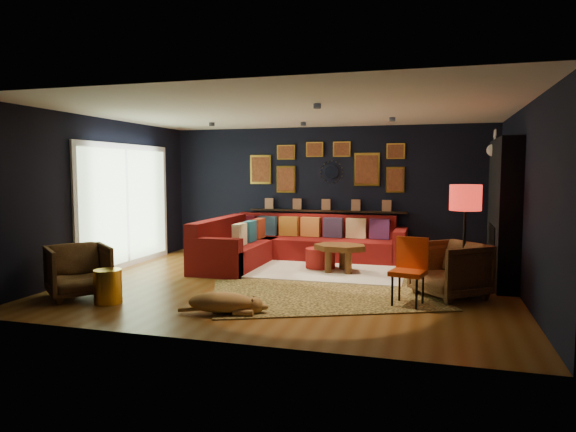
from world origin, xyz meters
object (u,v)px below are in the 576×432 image
(pouf, at_px, (320,258))
(armchair_left, at_px, (78,268))
(sectional, at_px, (285,245))
(gold_stool, at_px, (108,286))
(dog, at_px, (221,298))
(orange_chair, at_px, (410,266))
(armchair_right, at_px, (450,267))
(coffee_table, at_px, (340,250))
(floor_lamp, at_px, (465,203))

(pouf, relative_size, armchair_left, 0.66)
(sectional, xyz_separation_m, armchair_left, (-1.94, -3.37, 0.07))
(armchair_left, distance_m, gold_stool, 0.63)
(dog, bearing_deg, orange_chair, 15.58)
(armchair_left, height_order, armchair_right, armchair_right)
(sectional, distance_m, pouf, 0.99)
(armchair_right, bearing_deg, orange_chair, -83.70)
(pouf, bearing_deg, armchair_left, -134.18)
(pouf, relative_size, armchair_right, 0.62)
(orange_chair, bearing_deg, armchair_left, -156.22)
(armchair_right, height_order, gold_stool, armchair_right)
(gold_stool, height_order, orange_chair, orange_chair)
(pouf, bearing_deg, sectional, 146.34)
(armchair_left, bearing_deg, gold_stool, -65.61)
(coffee_table, distance_m, dog, 2.99)
(armchair_left, distance_m, armchair_right, 5.05)
(coffee_table, height_order, dog, coffee_table)
(armchair_right, relative_size, floor_lamp, 0.55)
(coffee_table, xyz_separation_m, pouf, (-0.39, 0.23, -0.19))
(coffee_table, xyz_separation_m, gold_stool, (-2.56, -2.77, -0.18))
(sectional, bearing_deg, armchair_left, -119.86)
(floor_lamp, bearing_deg, gold_stool, -159.32)
(armchair_right, xyz_separation_m, gold_stool, (-4.28, -1.54, -0.20))
(sectional, height_order, armchair_right, sectional)
(armchair_left, relative_size, orange_chair, 0.91)
(armchair_left, distance_m, orange_chair, 4.44)
(coffee_table, distance_m, floor_lamp, 2.37)
(pouf, bearing_deg, coffee_table, -30.90)
(gold_stool, bearing_deg, armchair_right, 19.79)
(sectional, xyz_separation_m, floor_lamp, (3.11, -1.86, 0.96))
(armchair_left, height_order, dog, armchair_left)
(dog, bearing_deg, armchair_left, 163.15)
(pouf, xyz_separation_m, armchair_right, (2.12, -1.46, 0.22))
(coffee_table, xyz_separation_m, armchair_left, (-3.14, -2.60, -0.00))
(gold_stool, relative_size, floor_lamp, 0.29)
(sectional, xyz_separation_m, pouf, (0.81, -0.54, -0.12))
(sectional, distance_m, dog, 3.62)
(pouf, xyz_separation_m, orange_chair, (1.61, -2.00, 0.31))
(armchair_right, bearing_deg, dog, -99.44)
(sectional, distance_m, floor_lamp, 3.75)
(gold_stool, bearing_deg, dog, -2.27)
(coffee_table, relative_size, gold_stool, 2.15)
(pouf, xyz_separation_m, gold_stool, (-2.17, -3.00, 0.02))
(gold_stool, bearing_deg, orange_chair, 14.85)
(orange_chair, bearing_deg, gold_stool, -152.13)
(gold_stool, bearing_deg, floor_lamp, 20.68)
(orange_chair, bearing_deg, armchair_right, 59.83)
(coffee_table, relative_size, pouf, 1.84)
(armchair_right, relative_size, orange_chair, 0.96)
(orange_chair, bearing_deg, pouf, 141.85)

